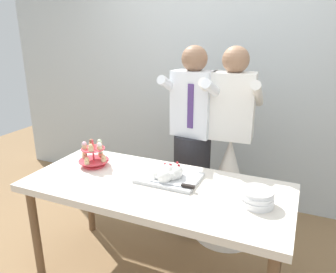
{
  "coord_description": "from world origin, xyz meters",
  "views": [
    {
      "loc": [
        0.87,
        -1.77,
        1.76
      ],
      "look_at": [
        0.03,
        0.15,
        1.07
      ],
      "focal_mm": 34.43,
      "sensor_mm": 36.0,
      "label": 1
    }
  ],
  "objects_px": {
    "cupcake_stand": "(94,155)",
    "main_cake_tray": "(169,174)",
    "dessert_table": "(156,194)",
    "plate_stack": "(257,198)",
    "person_bride": "(228,175)",
    "person_groom": "(192,154)"
  },
  "relations": [
    {
      "from": "person_groom",
      "to": "person_bride",
      "type": "xyz_separation_m",
      "value": [
        0.32,
        0.04,
        -0.16
      ]
    },
    {
      "from": "dessert_table",
      "to": "main_cake_tray",
      "type": "bearing_deg",
      "value": 63.27
    },
    {
      "from": "cupcake_stand",
      "to": "person_bride",
      "type": "distance_m",
      "value": 1.15
    },
    {
      "from": "cupcake_stand",
      "to": "main_cake_tray",
      "type": "relative_size",
      "value": 0.53
    },
    {
      "from": "cupcake_stand",
      "to": "person_groom",
      "type": "xyz_separation_m",
      "value": [
        0.58,
        0.61,
        -0.12
      ]
    },
    {
      "from": "person_groom",
      "to": "dessert_table",
      "type": "bearing_deg",
      "value": -90.82
    },
    {
      "from": "person_bride",
      "to": "person_groom",
      "type": "bearing_deg",
      "value": -173.59
    },
    {
      "from": "cupcake_stand",
      "to": "person_groom",
      "type": "bearing_deg",
      "value": 46.61
    },
    {
      "from": "dessert_table",
      "to": "person_bride",
      "type": "distance_m",
      "value": 0.83
    },
    {
      "from": "dessert_table",
      "to": "person_groom",
      "type": "height_order",
      "value": "person_groom"
    },
    {
      "from": "cupcake_stand",
      "to": "plate_stack",
      "type": "bearing_deg",
      "value": -4.64
    },
    {
      "from": "cupcake_stand",
      "to": "main_cake_tray",
      "type": "xyz_separation_m",
      "value": [
        0.62,
        0.01,
        -0.04
      ]
    },
    {
      "from": "dessert_table",
      "to": "cupcake_stand",
      "type": "height_order",
      "value": "cupcake_stand"
    },
    {
      "from": "cupcake_stand",
      "to": "main_cake_tray",
      "type": "height_order",
      "value": "cupcake_stand"
    },
    {
      "from": "dessert_table",
      "to": "cupcake_stand",
      "type": "bearing_deg",
      "value": 170.26
    },
    {
      "from": "dessert_table",
      "to": "person_groom",
      "type": "relative_size",
      "value": 1.08
    },
    {
      "from": "cupcake_stand",
      "to": "main_cake_tray",
      "type": "distance_m",
      "value": 0.62
    },
    {
      "from": "person_bride",
      "to": "cupcake_stand",
      "type": "bearing_deg",
      "value": -144.19
    },
    {
      "from": "plate_stack",
      "to": "person_bride",
      "type": "xyz_separation_m",
      "value": [
        -0.34,
        0.75,
        -0.24
      ]
    },
    {
      "from": "main_cake_tray",
      "to": "plate_stack",
      "type": "bearing_deg",
      "value": -9.84
    },
    {
      "from": "plate_stack",
      "to": "person_groom",
      "type": "distance_m",
      "value": 0.98
    },
    {
      "from": "person_groom",
      "to": "main_cake_tray",
      "type": "bearing_deg",
      "value": -86.01
    }
  ]
}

